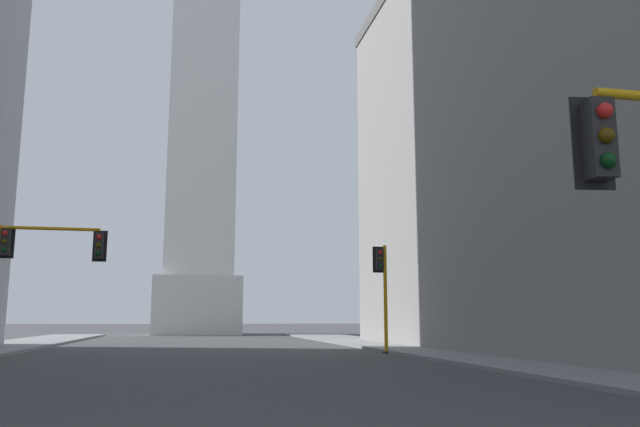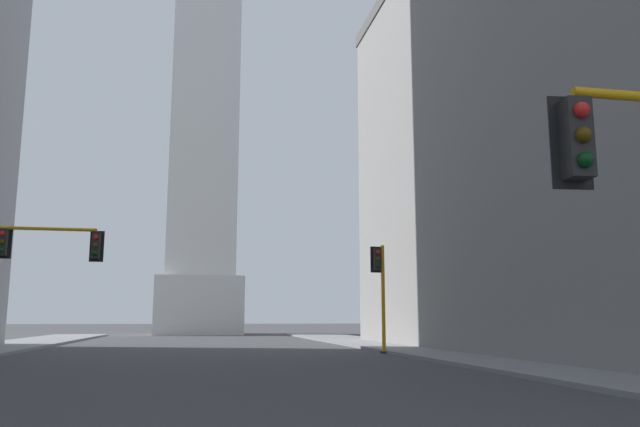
% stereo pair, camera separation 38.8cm
% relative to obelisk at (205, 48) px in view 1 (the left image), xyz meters
% --- Properties ---
extents(sidewalk_right, '(5.00, 82.37, 0.15)m').
position_rel_obelisk_xyz_m(sidewalk_right, '(11.38, -43.93, -32.38)').
color(sidewalk_right, gray).
rests_on(sidewalk_right, ground_plane).
extents(obelisk, '(9.08, 9.08, 67.87)m').
position_rel_obelisk_xyz_m(obelisk, '(0.00, 0.00, 0.00)').
color(obelisk, silver).
rests_on(obelisk, ground_plane).
extents(traffic_light_mid_left, '(4.43, 0.50, 5.50)m').
position_rel_obelisk_xyz_m(traffic_light_mid_left, '(-7.06, -41.57, -28.29)').
color(traffic_light_mid_left, orange).
rests_on(traffic_light_mid_left, ground_plane).
extents(traffic_light_mid_right, '(0.78, 0.50, 5.34)m').
position_rel_obelisk_xyz_m(traffic_light_mid_right, '(8.70, -38.92, -28.93)').
color(traffic_light_mid_right, orange).
rests_on(traffic_light_mid_right, ground_plane).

